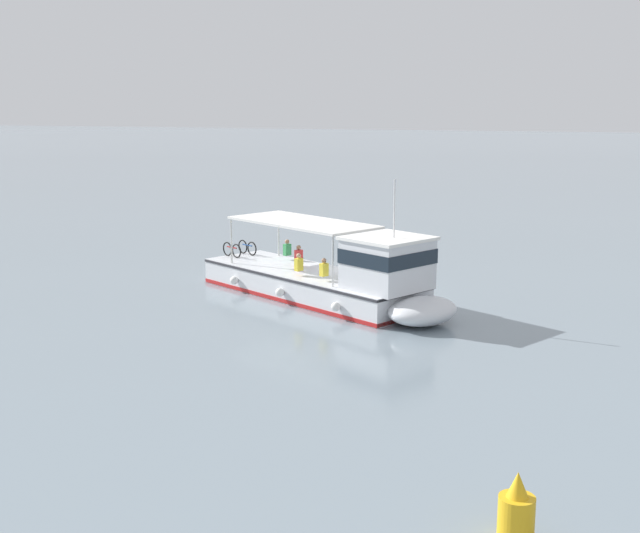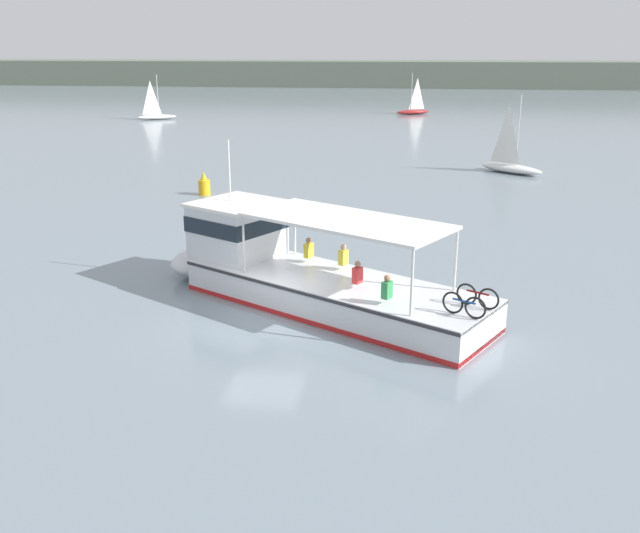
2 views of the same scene
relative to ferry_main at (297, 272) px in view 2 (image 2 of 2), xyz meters
The scene contains 7 objects.
ground_plane 2.45m from the ferry_main, 109.67° to the right, with size 400.00×400.00×0.00m, color gray.
distant_shoreline 148.47m from the ferry_main, 90.29° to the left, with size 400.00×28.00×5.71m, color #606B5B.
ferry_main is the anchor object (origin of this frame).
sailboat_near_starboard 72.10m from the ferry_main, 88.08° to the left, with size 4.85×3.62×5.40m.
sailboat_off_stern 66.71m from the ferry_main, 115.88° to the left, with size 4.82×3.70×5.40m.
sailboat_horizon_west 29.30m from the ferry_main, 69.42° to the left, with size 4.61×4.11×5.40m.
channel_buoy 18.92m from the ferry_main, 117.78° to the left, with size 0.70×0.70×1.40m.
Camera 2 is at (4.95, -19.81, 8.38)m, focal length 38.00 mm.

